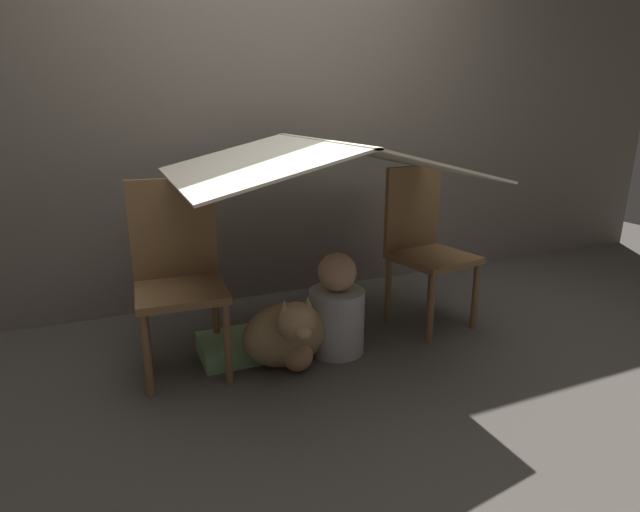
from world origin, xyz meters
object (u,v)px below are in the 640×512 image
(chair_left, at_px, (178,270))
(chair_right, at_px, (424,241))
(dog, at_px, (288,332))
(person_front, at_px, (337,310))

(chair_left, xyz_separation_m, chair_right, (1.41, -0.00, 0.00))
(dog, bearing_deg, person_front, 14.24)
(chair_left, bearing_deg, dog, -25.31)
(chair_right, relative_size, person_front, 1.71)
(person_front, bearing_deg, chair_left, 167.24)
(chair_left, bearing_deg, person_front, -9.86)
(chair_right, height_order, person_front, chair_right)
(chair_left, distance_m, chair_right, 1.41)
(person_front, bearing_deg, chair_right, 15.00)
(chair_right, xyz_separation_m, person_front, (-0.64, -0.17, -0.27))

